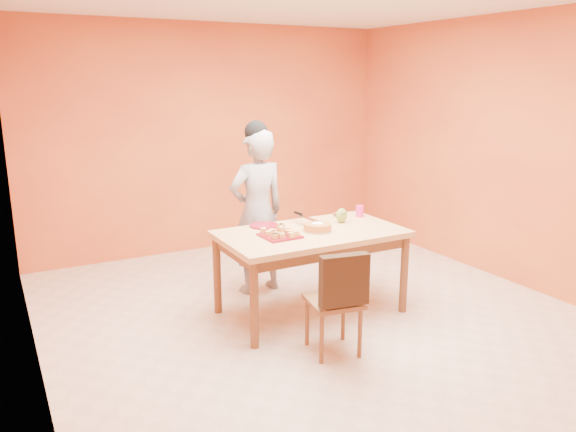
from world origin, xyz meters
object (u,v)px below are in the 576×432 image
person (257,212)px  checker_tin (339,214)px  egg_ornament (341,215)px  magenta_glass (360,211)px  sponge_cake (317,227)px  dining_table (311,241)px  pastry_platter (280,236)px  red_dinner_plate (264,225)px  dining_chair (335,299)px

person → checker_tin: size_ratio=15.24×
egg_ornament → magenta_glass: size_ratio=1.24×
sponge_cake → checker_tin: size_ratio=2.32×
dining_table → egg_ornament: egg_ornament is taller
pastry_platter → sponge_cake: sponge_cake is taller
red_dinner_plate → egg_ornament: 0.73m
person → magenta_glass: (0.86, -0.49, 0.01)m
dining_chair → magenta_glass: size_ratio=7.70×
red_dinner_plate → egg_ornament: bearing=-17.5°
sponge_cake → checker_tin: bearing=38.7°
dining_table → dining_chair: size_ratio=1.91×
pastry_platter → sponge_cake: 0.37m
person → red_dinner_plate: person is taller
checker_tin → red_dinner_plate: bearing=-179.5°
sponge_cake → magenta_glass: size_ratio=2.24×
red_dinner_plate → sponge_cake: (0.34, -0.37, 0.03)m
egg_ornament → dining_chair: bearing=-137.7°
magenta_glass → pastry_platter: bearing=-165.6°
dining_chair → pastry_platter: bearing=107.5°
pastry_platter → red_dinner_plate: size_ratio=1.12×
person → pastry_platter: size_ratio=5.37×
dining_table → magenta_glass: 0.73m
pastry_platter → red_dinner_plate: (0.03, 0.37, -0.00)m
dining_table → person: person is taller
egg_ornament → magenta_glass: (0.28, 0.10, -0.01)m
pastry_platter → red_dinner_plate: 0.37m
person → dining_table: bearing=100.9°
egg_ornament → dining_table: bearing=-174.5°
person → egg_ornament: person is taller
dining_chair → sponge_cake: bearing=79.0°
dining_table → checker_tin: size_ratio=15.22×
sponge_cake → red_dinner_plate: bearing=132.3°
magenta_glass → checker_tin: bearing=143.4°
dining_table → dining_chair: dining_chair is taller
red_dinner_plate → sponge_cake: sponge_cake is taller
dining_table → pastry_platter: bearing=-174.9°
sponge_cake → magenta_glass: magenta_glass is taller
pastry_platter → checker_tin: size_ratio=2.84×
checker_tin → dining_chair: bearing=-124.3°
sponge_cake → dining_chair: bearing=-111.1°
dining_table → egg_ornament: (0.40, 0.12, 0.16)m
dining_table → person: bearing=104.5°
pastry_platter → person: bearing=79.3°
dining_chair → pastry_platter: 0.80m
checker_tin → dining_table: bearing=-146.0°
egg_ornament → red_dinner_plate: bearing=150.7°
egg_ornament → checker_tin: size_ratio=1.28×
sponge_cake → checker_tin: (0.47, 0.38, -0.02)m
dining_table → sponge_cake: bearing=-31.4°
pastry_platter → sponge_cake: size_ratio=1.22×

